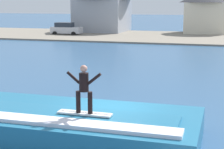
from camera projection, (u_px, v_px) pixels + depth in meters
ground_plane at (112, 128)px, 14.75m from camera, size 260.00×260.00×0.00m
wave_crest at (73, 124)px, 13.64m from camera, size 8.92×4.14×1.03m
surfboard at (85, 113)px, 12.99m from camera, size 1.90×0.41×0.06m
surfer at (84, 87)px, 12.75m from camera, size 1.24×0.32×1.65m
shoreline_bank at (193, 38)px, 50.81m from camera, size 120.00×17.61×0.19m
car_near_shore at (66, 29)px, 54.84m from camera, size 4.41×2.19×1.86m
house_with_chimney at (102, 8)px, 59.90m from camera, size 10.25×10.25×7.52m
house_small_cottage at (206, 8)px, 56.82m from camera, size 8.00×8.00×6.77m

